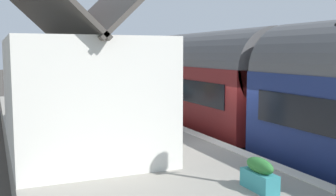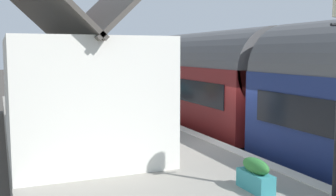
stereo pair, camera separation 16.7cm
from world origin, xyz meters
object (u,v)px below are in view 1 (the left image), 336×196
Objects in this scene: bench_by_lamp at (72,95)px; planter_bench_right at (260,175)px; station_building at (76,88)px; planter_edge_far at (47,96)px; train at (271,95)px.

bench_by_lamp is 13.91m from planter_bench_right.
station_building reaches higher than planter_edge_far.
planter_edge_far reaches higher than bench_by_lamp.
planter_bench_right is at bearing -153.44° from station_building.
planter_edge_far is at bearing 9.73° from planter_bench_right.
station_building is 6.25× the size of planter_edge_far.
station_building reaches higher than bench_by_lamp.
bench_by_lamp is at bearing 3.91° from planter_bench_right.
planter_bench_right is at bearing 140.67° from train.
planter_edge_far is at bearing 32.27° from train.
planter_edge_far is at bearing -1.33° from station_building.
train reaches higher than planter_edge_far.
planter_bench_right is (-13.87, -0.95, -0.18)m from bench_by_lamp.
station_building is at bearing 178.67° from planter_edge_far.
train is at bearing -156.00° from bench_by_lamp.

